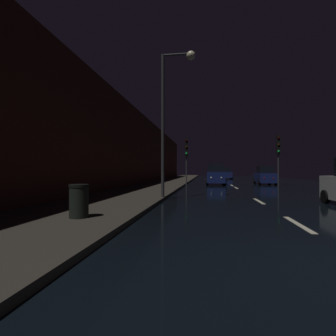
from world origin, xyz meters
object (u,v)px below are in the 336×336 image
(traffic_light_far_right, at_px, (278,149))
(car_parked_right_far, at_px, (265,176))
(streetlamp_overhead, at_px, (172,102))
(traffic_light_far_left, at_px, (186,151))
(car_distant_taillights, at_px, (227,174))
(car_approaching_headlights, at_px, (216,175))
(trash_bin_curbside, at_px, (79,201))

(traffic_light_far_right, height_order, car_parked_right_far, traffic_light_far_right)
(streetlamp_overhead, bearing_deg, traffic_light_far_left, 91.12)
(traffic_light_far_left, xyz_separation_m, streetlamp_overhead, (0.25, -12.84, 1.45))
(car_parked_right_far, bearing_deg, traffic_light_far_left, 108.56)
(traffic_light_far_right, height_order, streetlamp_overhead, streetlamp_overhead)
(car_distant_taillights, bearing_deg, car_approaching_headlights, 172.00)
(traffic_light_far_right, xyz_separation_m, trash_bin_curbside, (-10.39, -19.28, -2.91))
(traffic_light_far_right, relative_size, streetlamp_overhead, 0.66)
(traffic_light_far_left, relative_size, car_distant_taillights, 1.23)
(car_approaching_headlights, bearing_deg, car_distant_taillights, 172.00)
(car_approaching_headlights, bearing_deg, car_parked_right_far, 102.89)
(traffic_light_far_left, distance_m, trash_bin_curbside, 18.98)
(trash_bin_curbside, bearing_deg, car_approaching_headlights, 77.51)
(streetlamp_overhead, bearing_deg, traffic_light_far_right, 57.45)
(traffic_light_far_right, bearing_deg, car_approaching_headlights, -96.19)
(car_approaching_headlights, bearing_deg, streetlamp_overhead, -10.44)
(car_parked_right_far, bearing_deg, car_distant_taillights, 8.80)
(traffic_light_far_right, distance_m, streetlamp_overhead, 15.97)
(trash_bin_curbside, xyz_separation_m, car_parked_right_far, (9.60, 21.40, 0.26))
(streetlamp_overhead, distance_m, car_parked_right_far, 17.81)
(car_parked_right_far, bearing_deg, trash_bin_curbside, 155.84)
(traffic_light_far_right, xyz_separation_m, car_distant_taillights, (-3.39, 18.88, -2.64))
(streetlamp_overhead, xyz_separation_m, car_parked_right_far, (7.76, 15.53, -3.97))
(trash_bin_curbside, bearing_deg, streetlamp_overhead, 72.65)
(car_approaching_headlights, bearing_deg, trash_bin_curbside, -12.49)
(traffic_light_far_left, xyz_separation_m, car_parked_right_far, (8.01, 2.69, -2.52))
(car_approaching_headlights, relative_size, car_distant_taillights, 1.09)
(traffic_light_far_left, distance_m, car_approaching_headlights, 4.08)
(car_approaching_headlights, height_order, car_parked_right_far, car_approaching_headlights)
(car_distant_taillights, relative_size, car_parked_right_far, 1.01)
(traffic_light_far_left, height_order, car_approaching_headlights, traffic_light_far_left)
(traffic_light_far_right, distance_m, traffic_light_far_left, 8.83)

